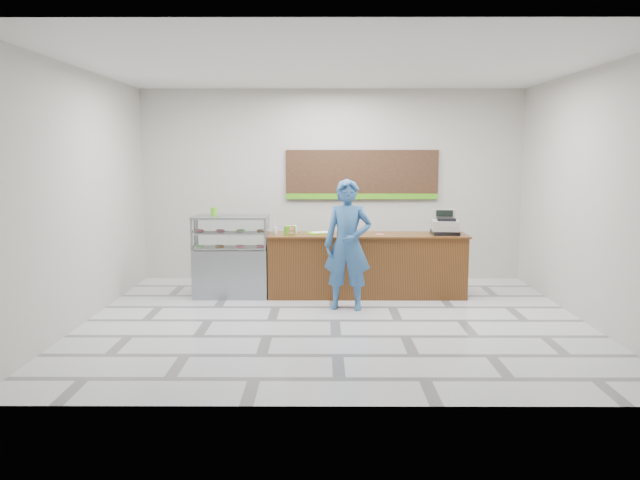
{
  "coord_description": "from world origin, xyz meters",
  "views": [
    {
      "loc": [
        -0.18,
        -8.55,
        2.35
      ],
      "look_at": [
        -0.21,
        0.9,
        1.02
      ],
      "focal_mm": 35.0,
      "sensor_mm": 36.0,
      "label": 1
    }
  ],
  "objects_px": {
    "sales_counter": "(367,265)",
    "serving_tray": "(320,233)",
    "cash_register": "(445,225)",
    "display_case": "(232,255)",
    "customer": "(348,245)"
  },
  "relations": [
    {
      "from": "sales_counter",
      "to": "cash_register",
      "type": "height_order",
      "value": "cash_register"
    },
    {
      "from": "display_case",
      "to": "customer",
      "type": "xyz_separation_m",
      "value": [
        1.87,
        -0.86,
        0.31
      ]
    },
    {
      "from": "serving_tray",
      "to": "display_case",
      "type": "bearing_deg",
      "value": 163.94
    },
    {
      "from": "display_case",
      "to": "customer",
      "type": "relative_size",
      "value": 0.68
    },
    {
      "from": "sales_counter",
      "to": "serving_tray",
      "type": "distance_m",
      "value": 0.94
    },
    {
      "from": "sales_counter",
      "to": "display_case",
      "type": "bearing_deg",
      "value": -180.0
    },
    {
      "from": "display_case",
      "to": "serving_tray",
      "type": "bearing_deg",
      "value": 3.14
    },
    {
      "from": "display_case",
      "to": "cash_register",
      "type": "height_order",
      "value": "cash_register"
    },
    {
      "from": "sales_counter",
      "to": "cash_register",
      "type": "xyz_separation_m",
      "value": [
        1.27,
        -0.01,
        0.66
      ]
    },
    {
      "from": "sales_counter",
      "to": "display_case",
      "type": "height_order",
      "value": "display_case"
    },
    {
      "from": "sales_counter",
      "to": "serving_tray",
      "type": "height_order",
      "value": "serving_tray"
    },
    {
      "from": "cash_register",
      "to": "customer",
      "type": "bearing_deg",
      "value": -147.14
    },
    {
      "from": "display_case",
      "to": "cash_register",
      "type": "bearing_deg",
      "value": -0.17
    },
    {
      "from": "sales_counter",
      "to": "serving_tray",
      "type": "relative_size",
      "value": 7.36
    },
    {
      "from": "serving_tray",
      "to": "customer",
      "type": "relative_size",
      "value": 0.23
    }
  ]
}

